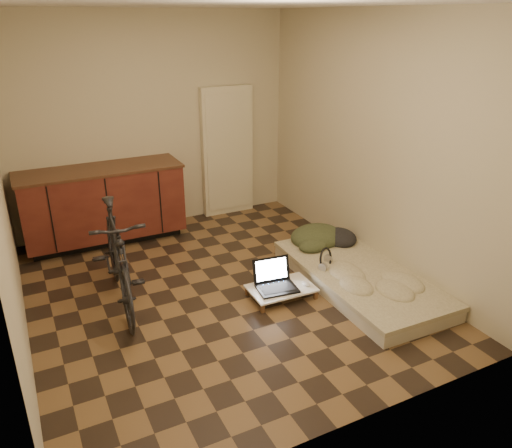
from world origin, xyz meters
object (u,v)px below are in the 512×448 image
bicycle (117,252)px  lap_desk (281,289)px  laptop (275,282)px  futon (359,278)px

bicycle → lap_desk: bearing=-17.6°
laptop → lap_desk: bearing=-29.3°
lap_desk → laptop: (-0.05, 0.04, 0.06)m
bicycle → futon: size_ratio=0.84×
futon → lap_desk: futon is taller
lap_desk → laptop: bearing=145.2°
laptop → futon: bearing=-5.2°
lap_desk → futon: bearing=-9.1°
futon → lap_desk: size_ratio=3.08×
bicycle → laptop: bicycle is taller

